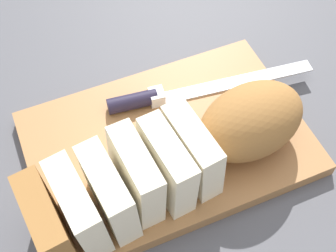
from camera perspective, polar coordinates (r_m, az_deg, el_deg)
The scene contains 6 objects.
ground_plane at distance 0.63m, azimuth 0.00°, elevation -2.62°, with size 3.00×3.00×0.00m, color #4C4C51.
cutting_board at distance 0.63m, azimuth 0.00°, elevation -2.11°, with size 0.37×0.25×0.02m, color #9E6B3D.
bread_loaf at distance 0.55m, azimuth 1.94°, elevation -3.60°, with size 0.37×0.15×0.09m.
bread_knife at distance 0.65m, azimuth -0.61°, elevation 3.77°, with size 0.31×0.05×0.02m.
crumb_near_knife at distance 0.60m, azimuth 5.85°, elevation -4.31°, with size 0.01×0.01×0.01m, color #A8753D.
crumb_near_loaf at distance 0.61m, azimuth -2.66°, elevation -2.27°, with size 0.00×0.00×0.00m, color #A8753D.
Camera 1 is at (0.12, 0.31, 0.54)m, focal length 49.15 mm.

